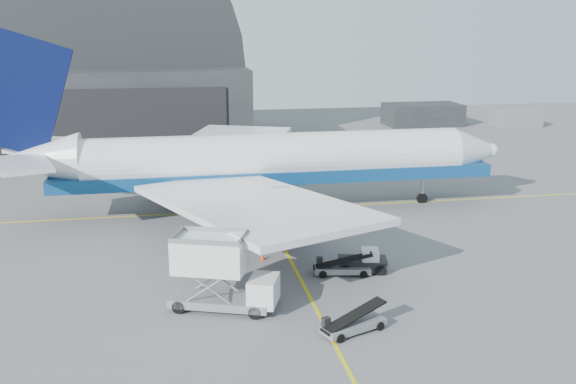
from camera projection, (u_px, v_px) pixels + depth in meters
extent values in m
plane|color=#565659|center=(303.00, 284.00, 46.96)|extent=(200.00, 200.00, 0.00)
cube|color=gold|center=(264.00, 209.00, 66.00)|extent=(80.00, 0.25, 0.02)
cube|color=gold|center=(309.00, 295.00, 45.06)|extent=(0.25, 40.00, 0.02)
cube|color=black|center=(89.00, 104.00, 103.50)|extent=(50.00, 28.00, 12.00)
cube|color=black|center=(78.00, 123.00, 90.33)|extent=(42.00, 0.40, 9.50)
cube|color=black|center=(422.00, 125.00, 122.11)|extent=(14.00, 8.00, 4.00)
cube|color=gray|center=(515.00, 126.00, 121.26)|extent=(8.00, 6.00, 2.80)
cylinder|color=white|center=(277.00, 158.00, 64.45)|extent=(37.79, 5.04, 5.04)
cone|color=white|center=(473.00, 151.00, 68.14)|extent=(4.62, 5.04, 5.04)
sphere|color=white|center=(491.00, 150.00, 68.50)|extent=(1.47, 1.47, 1.47)
cone|color=white|center=(40.00, 160.00, 60.37)|extent=(7.35, 5.04, 5.04)
cube|color=black|center=(462.00, 145.00, 67.76)|extent=(2.73, 2.31, 0.73)
cube|color=navy|center=(277.00, 174.00, 64.86)|extent=(44.09, 5.09, 1.26)
cube|color=white|center=(251.00, 203.00, 51.99)|extent=(19.36, 25.74, 1.53)
cube|color=white|center=(224.00, 147.00, 75.98)|extent=(19.36, 25.74, 1.53)
cube|color=white|center=(23.00, 164.00, 55.62)|extent=(6.43, 8.79, 0.37)
cube|color=white|center=(43.00, 145.00, 64.61)|extent=(6.43, 8.79, 0.37)
cube|color=#070F39|center=(22.00, 94.00, 58.62)|extent=(9.73, 0.52, 12.09)
cylinder|color=gray|center=(280.00, 207.00, 56.96)|extent=(5.46, 2.83, 2.83)
cylinder|color=gray|center=(256.00, 167.00, 72.95)|extent=(5.46, 2.83, 2.83)
cylinder|color=#A5A5AA|center=(423.00, 189.00, 68.20)|extent=(0.29, 0.29, 2.94)
cylinder|color=black|center=(422.00, 198.00, 68.45)|extent=(1.15, 0.37, 1.15)
cylinder|color=black|center=(261.00, 215.00, 62.12)|extent=(1.36, 0.47, 1.36)
cylinder|color=black|center=(252.00, 197.00, 68.51)|extent=(1.36, 0.47, 1.36)
cube|color=gray|center=(221.00, 300.00, 42.83)|extent=(7.20, 4.79, 0.56)
cube|color=silver|center=(264.00, 290.00, 42.14)|extent=(2.55, 3.02, 1.78)
cube|color=black|center=(276.00, 287.00, 41.93)|extent=(0.80, 2.02, 1.00)
cube|color=silver|center=(210.00, 255.00, 42.13)|extent=(5.35, 4.21, 2.23)
cylinder|color=black|center=(255.00, 312.00, 41.34)|extent=(0.95, 0.62, 0.89)
cylinder|color=black|center=(262.00, 298.00, 43.57)|extent=(0.95, 0.62, 0.89)
cylinder|color=black|center=(179.00, 307.00, 42.16)|extent=(0.95, 0.62, 0.89)
cylinder|color=black|center=(190.00, 293.00, 44.39)|extent=(0.95, 0.62, 0.89)
cube|color=black|center=(362.00, 264.00, 49.55)|extent=(4.08, 2.81, 0.84)
cube|color=silver|center=(370.00, 255.00, 49.34)|extent=(1.64, 1.92, 0.84)
cylinder|color=black|center=(380.00, 270.00, 48.64)|extent=(0.89, 0.50, 0.84)
cylinder|color=black|center=(378.00, 262.00, 50.44)|extent=(0.89, 0.50, 0.84)
cylinder|color=black|center=(346.00, 270.00, 48.73)|extent=(0.89, 0.50, 0.84)
cylinder|color=black|center=(345.00, 261.00, 50.54)|extent=(0.89, 0.50, 0.84)
cube|color=gray|center=(354.00, 326.00, 39.57)|extent=(4.44, 2.88, 0.43)
cube|color=black|center=(354.00, 316.00, 39.40)|extent=(4.51, 2.54, 1.22)
cube|color=black|center=(326.00, 322.00, 39.00)|extent=(0.58, 0.53, 0.57)
cylinder|color=black|center=(380.00, 326.00, 39.84)|extent=(0.62, 0.43, 0.57)
cylinder|color=black|center=(366.00, 318.00, 40.94)|extent=(0.62, 0.43, 0.57)
cylinder|color=black|center=(340.00, 338.00, 38.27)|extent=(0.62, 0.43, 0.57)
cylinder|color=black|center=(327.00, 330.00, 39.37)|extent=(0.62, 0.43, 0.57)
cube|color=gray|center=(342.00, 269.00, 48.73)|extent=(4.40, 2.14, 0.43)
cube|color=black|center=(343.00, 261.00, 48.56)|extent=(4.59, 1.72, 1.22)
cube|color=black|center=(320.00, 261.00, 49.11)|extent=(0.54, 0.46, 0.57)
cylinder|color=black|center=(364.00, 274.00, 48.13)|extent=(0.61, 0.34, 0.57)
cylinder|color=black|center=(362.00, 268.00, 49.42)|extent=(0.61, 0.34, 0.57)
cylinder|color=black|center=(323.00, 274.00, 48.11)|extent=(0.61, 0.34, 0.57)
cylinder|color=black|center=(322.00, 268.00, 49.40)|extent=(0.61, 0.34, 0.57)
cube|color=#EC3307|center=(262.00, 260.00, 51.88)|extent=(0.38, 0.38, 0.03)
cone|color=#EC3307|center=(262.00, 257.00, 51.82)|extent=(0.38, 0.38, 0.55)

